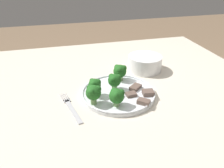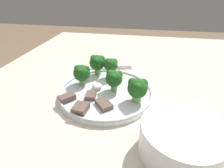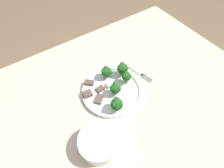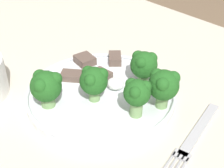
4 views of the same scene
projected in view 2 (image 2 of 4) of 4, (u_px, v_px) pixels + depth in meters
table at (131, 115)px, 0.56m from camera, size 1.25×1.00×0.72m
dinner_plate at (106, 92)px, 0.50m from camera, size 0.26×0.26×0.02m
fork at (106, 68)px, 0.65m from camera, size 0.06×0.19×0.00m
cream_bowl at (180, 141)px, 0.32m from camera, size 0.15×0.15×0.07m
broccoli_floret_near_rim_left at (114, 78)px, 0.48m from camera, size 0.05×0.05×0.06m
broccoli_floret_center_left at (97, 63)px, 0.56m from camera, size 0.05×0.05×0.07m
broccoli_floret_back_left at (82, 73)px, 0.51m from camera, size 0.05×0.05×0.06m
broccoli_floret_front_left at (111, 65)px, 0.55m from camera, size 0.04×0.04×0.06m
broccoli_floret_center_back at (138, 88)px, 0.44m from camera, size 0.05×0.05×0.06m
meat_slice_front_slice at (91, 95)px, 0.47m from camera, size 0.04×0.03×0.01m
meat_slice_middle_slice at (104, 104)px, 0.43m from camera, size 0.05×0.05×0.01m
meat_slice_rear_slice at (81, 108)px, 0.41m from camera, size 0.04×0.04×0.02m
meat_slice_edge_slice at (67, 98)px, 0.45m from camera, size 0.05×0.05×0.02m
sauce_dollop at (97, 86)px, 0.50m from camera, size 0.03×0.03×0.02m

